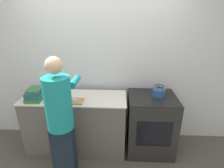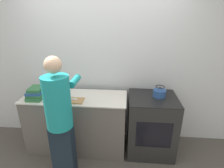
{
  "view_description": "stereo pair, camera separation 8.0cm",
  "coord_description": "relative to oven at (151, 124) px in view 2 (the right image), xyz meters",
  "views": [
    {
      "loc": [
        0.3,
        -2.02,
        2.03
      ],
      "look_at": [
        0.19,
        0.19,
        1.17
      ],
      "focal_mm": 28.0,
      "sensor_mm": 36.0,
      "label": 1
    },
    {
      "loc": [
        0.38,
        -2.02,
        2.03
      ],
      "look_at": [
        0.19,
        0.19,
        1.17
      ],
      "focal_mm": 28.0,
      "sensor_mm": 36.0,
      "label": 2
    }
  ],
  "objects": [
    {
      "name": "ground_plane",
      "position": [
        -0.78,
        -0.31,
        -0.47
      ],
      "size": [
        12.0,
        12.0,
        0.0
      ],
      "primitive_type": "plane",
      "color": "#4C4742"
    },
    {
      "name": "wall_back",
      "position": [
        -0.78,
        0.38,
        0.83
      ],
      "size": [
        8.0,
        0.05,
        2.6
      ],
      "color": "silver",
      "rests_on": "ground_plane"
    },
    {
      "name": "oven",
      "position": [
        0.0,
        0.0,
        0.0
      ],
      "size": [
        0.7,
        0.63,
        0.93
      ],
      "color": "black",
      "rests_on": "ground_plane"
    },
    {
      "name": "kettle",
      "position": [
        0.09,
        0.03,
        0.53
      ],
      "size": [
        0.18,
        0.18,
        0.16
      ],
      "color": "#284C8C",
      "rests_on": "oven"
    },
    {
      "name": "book_stack",
      "position": [
        -1.69,
        -0.13,
        0.53
      ],
      "size": [
        0.24,
        0.3,
        0.17
      ],
      "color": "#2D663D",
      "rests_on": "counter"
    },
    {
      "name": "person",
      "position": [
        -1.19,
        -0.57,
        0.43
      ],
      "size": [
        0.35,
        0.59,
        1.64
      ],
      "color": "black",
      "rests_on": "ground_plane"
    },
    {
      "name": "bowl_prep",
      "position": [
        -1.77,
        0.11,
        0.49
      ],
      "size": [
        0.15,
        0.15,
        0.08
      ],
      "color": "silver",
      "rests_on": "counter"
    },
    {
      "name": "knife",
      "position": [
        -1.21,
        -0.16,
        0.47
      ],
      "size": [
        0.24,
        0.04,
        0.01
      ],
      "rotation": [
        0.0,
        0.0,
        -0.03
      ],
      "color": "silver",
      "rests_on": "cutting_board"
    },
    {
      "name": "counter",
      "position": [
        -1.16,
        -0.04,
        -0.01
      ],
      "size": [
        1.53,
        0.58,
        0.92
      ],
      "color": "#5B5651",
      "rests_on": "ground_plane"
    },
    {
      "name": "cutting_board",
      "position": [
        -1.18,
        -0.19,
        0.46
      ],
      "size": [
        0.38,
        0.19,
        0.02
      ],
      "color": "#A87A4C",
      "rests_on": "counter"
    },
    {
      "name": "canister_jar",
      "position": [
        -1.52,
        0.05,
        0.52
      ],
      "size": [
        0.15,
        0.15,
        0.13
      ],
      "color": "#4C4C51",
      "rests_on": "counter"
    }
  ]
}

